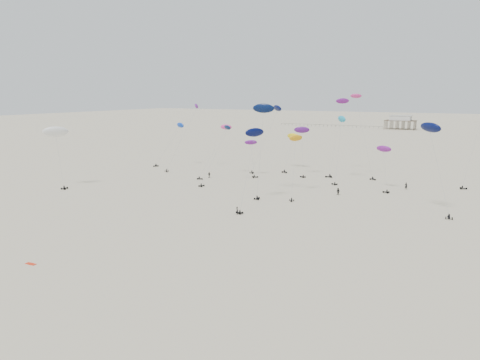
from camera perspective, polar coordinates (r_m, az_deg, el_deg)
The scene contains 26 objects.
ground_plane at distance 206.78m, azimuth 14.80°, elevation 3.12°, with size 900.00×900.00×0.00m, color beige.
pavilion_main at distance 355.00m, azimuth 18.96°, elevation 6.56°, with size 21.00×13.00×9.80m.
pier_fence at distance 367.16m, azimuth 10.85°, elevation 6.52°, with size 80.20×0.20×1.50m.
rig_0 at distance 167.55m, azimuth -8.06°, elevation 5.39°, with size 9.04×9.76×16.16m.
rig_1 at distance 133.20m, azimuth -2.55°, elevation 4.20°, with size 5.11×12.89×17.96m.
rig_3 at distance 119.33m, azimuth 6.72°, elevation 3.63°, with size 5.85×13.48×17.00m.
rig_4 at distance 159.63m, azimuth -6.21°, elevation 7.06°, with size 6.62×16.08×23.73m.
rig_5 at distance 145.27m, azimuth 1.45°, elevation 3.58°, with size 6.47×6.33×11.39m.
rig_6 at distance 155.51m, azimuth 4.14°, elevation 7.64°, with size 7.77×14.52×22.80m.
rig_7 at distance 145.57m, azimuth -2.51°, elevation 4.94°, with size 5.35×13.21×18.20m.
rig_8 at distance 106.42m, azimuth 22.50°, elevation 4.48°, with size 8.96×7.21×19.83m.
rig_9 at distance 130.04m, azimuth 17.18°, elevation 2.76°, with size 5.50×7.43×12.11m.
rig_10 at distance 110.02m, azimuth 1.58°, elevation 4.77°, with size 6.38×17.08×20.52m.
rig_11 at distance 140.18m, azimuth 26.89°, elevation 4.70°, with size 6.42×6.47×25.68m.
rig_12 at distance 154.25m, azimuth 11.95°, elevation 7.00°, with size 4.65×17.55×26.00m.
rig_13 at distance 140.98m, azimuth 12.17°, elevation 6.14°, with size 4.60×13.13×19.93m.
rig_14 at distance 159.86m, azimuth 6.39°, elevation 4.72°, with size 5.91×13.51×14.05m.
rig_15 at distance 137.06m, azimuth -21.50°, elevation 4.99°, with size 8.58×6.69×16.87m.
rig_16 at distance 118.70m, azimuth 2.79°, elevation 7.49°, with size 6.08×10.61×23.30m.
rig_17 at distance 147.49m, azimuth 7.56°, elevation 5.32°, with size 6.02×7.13×15.43m.
rig_18 at distance 144.78m, azimuth 14.74°, elevation 6.06°, with size 9.48×3.38×25.54m.
spectator_0 at distance 100.16m, azimuth -0.35°, elevation -4.22°, with size 0.72×0.49×1.98m, color black.
spectator_1 at distance 121.38m, azimuth 11.85°, elevation -1.82°, with size 1.07×0.62×2.20m, color black.
spectator_2 at distance 143.38m, azimuth -3.78°, elevation 0.28°, with size 1.27×0.68×2.15m, color black.
spectator_3 at distance 133.49m, azimuth 19.56°, elevation -1.09°, with size 0.82×0.56×2.25m, color black.
grounded_kite_b at distance 78.77m, azimuth -24.15°, elevation -9.34°, with size 1.80×0.70×0.07m, color red.
Camera 1 is at (46.86, 0.23, 25.58)m, focal length 35.00 mm.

